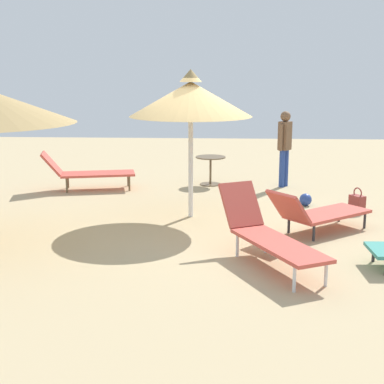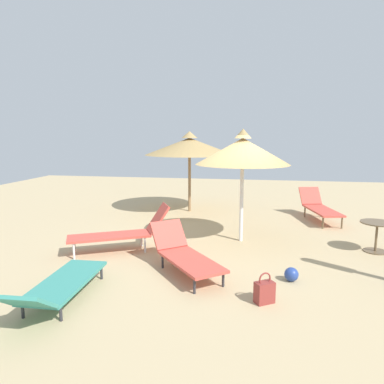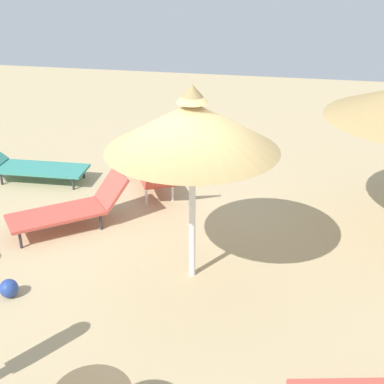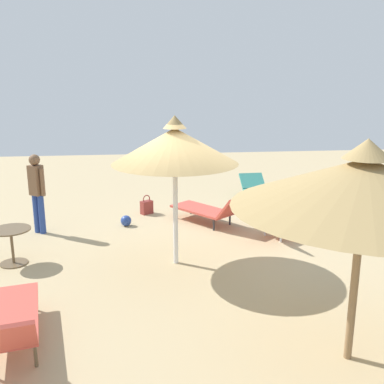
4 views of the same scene
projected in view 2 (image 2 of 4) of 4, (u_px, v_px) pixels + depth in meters
ground at (226, 245)px, 8.23m from camera, size 24.00×24.00×0.10m
parasol_umbrella_far_right at (189, 146)px, 11.34m from camera, size 2.89×2.89×2.62m
parasol_umbrella_edge at (243, 151)px, 8.06m from camera, size 2.18×2.18×2.65m
lounge_chair_near_left at (319, 207)px, 10.35m from camera, size 2.10×1.04×0.87m
lounge_chair_near_right at (184, 253)px, 6.44m from camera, size 1.87×1.68×0.80m
lounge_chair_back at (123, 231)px, 7.59m from camera, size 1.47×2.17×0.99m
lounge_chair_front at (58, 285)px, 5.21m from camera, size 2.18×0.75×0.63m
handbag at (264, 292)px, 5.27m from camera, size 0.30×0.33×0.48m
side_table_round at (377, 231)px, 7.54m from camera, size 0.69×0.69×0.66m
beach_ball at (291, 274)px, 6.06m from camera, size 0.24×0.24×0.24m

